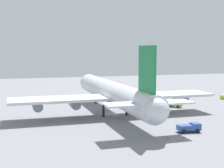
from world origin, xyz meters
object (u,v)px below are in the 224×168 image
object	(u,v)px
cargo_airplane	(112,93)
safety_cone_nose	(96,98)
baggage_tug	(175,104)
cargo_loader	(180,99)
catering_truck	(189,127)
safety_cone_tail	(169,138)

from	to	relation	value
cargo_airplane	safety_cone_nose	bearing A→B (deg)	-5.26
cargo_airplane	baggage_tug	distance (m)	24.20
cargo_loader	safety_cone_nose	distance (m)	31.49
baggage_tug	catering_truck	xyz separation A→B (m)	(-30.32, 12.48, 0.02)
cargo_airplane	catering_truck	xyz separation A→B (m)	(-25.34, -10.61, -5.19)
safety_cone_nose	safety_cone_tail	world-z (taller)	safety_cone_tail
catering_truck	safety_cone_nose	size ratio (longest dim) A/B	9.37
baggage_tug	cargo_loader	size ratio (longest dim) A/B	0.91
catering_truck	safety_cone_tail	distance (m)	8.56
baggage_tug	safety_cone_nose	world-z (taller)	baggage_tug
baggage_tug	cargo_loader	bearing A→B (deg)	-36.60
cargo_loader	catering_truck	bearing A→B (deg)	154.01
safety_cone_nose	cargo_airplane	bearing A→B (deg)	174.74
baggage_tug	catering_truck	size ratio (longest dim) A/B	0.83
baggage_tug	safety_cone_tail	world-z (taller)	baggage_tug
cargo_loader	safety_cone_nose	bearing A→B (deg)	59.09
catering_truck	safety_cone_tail	size ratio (longest dim) A/B	9.05
cargo_airplane	baggage_tug	world-z (taller)	cargo_airplane
cargo_airplane	safety_cone_nose	xyz separation A→B (m)	(30.17, -2.78, -6.02)
catering_truck	safety_cone_tail	bearing A→B (deg)	119.70
catering_truck	cargo_airplane	bearing A→B (deg)	22.73
cargo_airplane	cargo_loader	world-z (taller)	cargo_airplane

